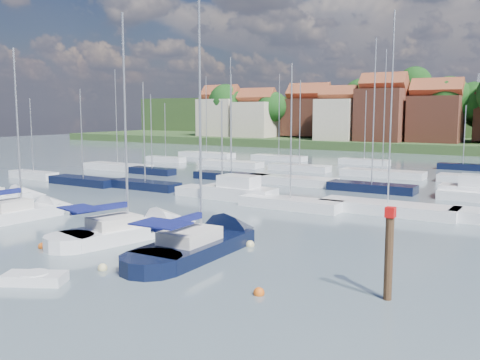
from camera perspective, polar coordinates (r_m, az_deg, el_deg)
The scene contains 13 objects.
ground at distance 64.87m, azimuth 13.29°, elevation 0.02°, with size 260.00×260.00×0.00m, color #44535D.
sailboat_left at distance 43.96m, azimuth -21.56°, elevation -3.28°, with size 3.19×10.17×13.73m.
sailboat_centre at distance 35.64m, azimuth -10.72°, elevation -5.30°, with size 5.54×11.63×15.29m.
sailboat_navy at distance 32.01m, azimuth -3.07°, elevation -6.64°, with size 3.57×12.50×17.18m.
sailboat_far at distance 51.29m, azimuth -24.06°, elevation -1.97°, with size 3.27×10.31×13.54m.
tender at distance 27.45m, azimuth -21.07°, elevation -9.77°, with size 3.16×2.52×0.62m.
timber_piling at distance 24.20m, azimuth 15.51°, elevation -9.88°, with size 0.40×0.40×6.31m.
buoy_c at distance 34.12m, azimuth -20.35°, elevation -6.82°, with size 0.47×0.47×0.47m, color #D85914.
buoy_d at distance 28.65m, azimuth -14.44°, elevation -9.29°, with size 0.50×0.50×0.50m, color beige.
buoy_e at distance 32.43m, azimuth 1.08°, elevation -7.09°, with size 0.52×0.52×0.52m, color beige.
buoy_f at distance 24.24m, azimuth 2.03°, elevation -12.15°, with size 0.50×0.50×0.50m, color #D85914.
buoy_g at distance 47.18m, azimuth -21.48°, elevation -3.02°, with size 0.41×0.41×0.41m, color #D85914.
marina_field at distance 59.65m, azimuth 13.56°, elevation -0.20°, with size 79.62×41.41×15.93m.
Camera 1 is at (20.20, -21.10, 8.11)m, focal length 40.00 mm.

